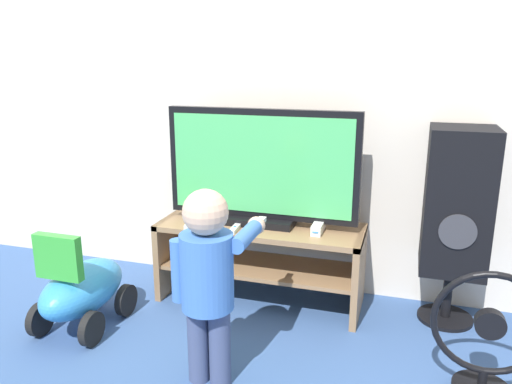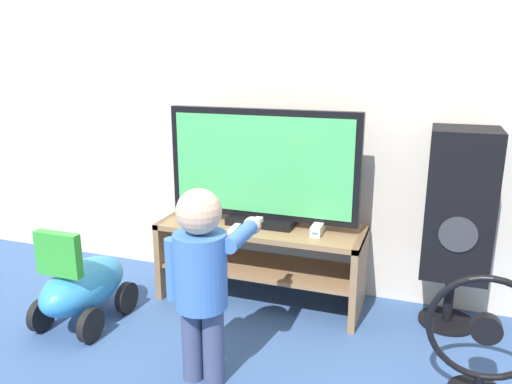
{
  "view_description": "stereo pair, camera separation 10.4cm",
  "coord_description": "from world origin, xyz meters",
  "px_view_note": "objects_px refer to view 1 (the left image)",
  "views": [
    {
      "loc": [
        0.78,
        -2.36,
        1.38
      ],
      "look_at": [
        0.0,
        0.13,
        0.68
      ],
      "focal_mm": 35.0,
      "sensor_mm": 36.0,
      "label": 1
    },
    {
      "loc": [
        0.88,
        -2.33,
        1.38
      ],
      "look_at": [
        0.0,
        0.13,
        0.68
      ],
      "focal_mm": 35.0,
      "sensor_mm": 36.0,
      "label": 2
    }
  ],
  "objects_px": {
    "speaker_tower": "(457,204)",
    "remote_secondary": "(235,229)",
    "remote_primary": "(189,224)",
    "television": "(262,169)",
    "floor_fan": "(488,342)",
    "child": "(209,272)",
    "game_console": "(318,227)",
    "ride_on_toy": "(82,288)"
  },
  "relations": [
    {
      "from": "game_console",
      "to": "floor_fan",
      "type": "distance_m",
      "value": 1.0
    },
    {
      "from": "game_console",
      "to": "speaker_tower",
      "type": "relative_size",
      "value": 0.17
    },
    {
      "from": "remote_secondary",
      "to": "floor_fan",
      "type": "xyz_separation_m",
      "value": [
        1.25,
        -0.41,
        -0.22
      ]
    },
    {
      "from": "game_console",
      "to": "ride_on_toy",
      "type": "distance_m",
      "value": 1.3
    },
    {
      "from": "television",
      "to": "speaker_tower",
      "type": "bearing_deg",
      "value": 3.16
    },
    {
      "from": "floor_fan",
      "to": "game_console",
      "type": "bearing_deg",
      "value": 146.71
    },
    {
      "from": "remote_secondary",
      "to": "remote_primary",
      "type": "bearing_deg",
      "value": -178.19
    },
    {
      "from": "floor_fan",
      "to": "ride_on_toy",
      "type": "distance_m",
      "value": 1.96
    },
    {
      "from": "child",
      "to": "speaker_tower",
      "type": "distance_m",
      "value": 1.35
    },
    {
      "from": "remote_secondary",
      "to": "game_console",
      "type": "bearing_deg",
      "value": 14.87
    },
    {
      "from": "child",
      "to": "floor_fan",
      "type": "xyz_separation_m",
      "value": [
        1.13,
        0.24,
        -0.26
      ]
    },
    {
      "from": "game_console",
      "to": "remote_secondary",
      "type": "height_order",
      "value": "game_console"
    },
    {
      "from": "television",
      "to": "child",
      "type": "distance_m",
      "value": 0.86
    },
    {
      "from": "television",
      "to": "child",
      "type": "height_order",
      "value": "television"
    },
    {
      "from": "remote_secondary",
      "to": "child",
      "type": "height_order",
      "value": "child"
    },
    {
      "from": "speaker_tower",
      "to": "ride_on_toy",
      "type": "distance_m",
      "value": 2.0
    },
    {
      "from": "television",
      "to": "floor_fan",
      "type": "xyz_separation_m",
      "value": [
        1.15,
        -0.57,
        -0.53
      ]
    },
    {
      "from": "child",
      "to": "floor_fan",
      "type": "distance_m",
      "value": 1.19
    },
    {
      "from": "game_console",
      "to": "child",
      "type": "bearing_deg",
      "value": -112.5
    },
    {
      "from": "remote_primary",
      "to": "child",
      "type": "bearing_deg",
      "value": -58.86
    },
    {
      "from": "floor_fan",
      "to": "remote_secondary",
      "type": "bearing_deg",
      "value": 161.68
    },
    {
      "from": "television",
      "to": "floor_fan",
      "type": "distance_m",
      "value": 1.39
    },
    {
      "from": "game_console",
      "to": "speaker_tower",
      "type": "bearing_deg",
      "value": 7.83
    },
    {
      "from": "remote_primary",
      "to": "speaker_tower",
      "type": "height_order",
      "value": "speaker_tower"
    },
    {
      "from": "remote_primary",
      "to": "remote_secondary",
      "type": "height_order",
      "value": "same"
    },
    {
      "from": "ride_on_toy",
      "to": "speaker_tower",
      "type": "bearing_deg",
      "value": 19.17
    },
    {
      "from": "game_console",
      "to": "ride_on_toy",
      "type": "relative_size",
      "value": 0.31
    },
    {
      "from": "remote_primary",
      "to": "child",
      "type": "relative_size",
      "value": 0.15
    },
    {
      "from": "game_console",
      "to": "floor_fan",
      "type": "xyz_separation_m",
      "value": [
        0.81,
        -0.53,
        -0.24
      ]
    },
    {
      "from": "speaker_tower",
      "to": "floor_fan",
      "type": "height_order",
      "value": "speaker_tower"
    },
    {
      "from": "television",
      "to": "remote_secondary",
      "type": "relative_size",
      "value": 8.3
    },
    {
      "from": "remote_secondary",
      "to": "ride_on_toy",
      "type": "height_order",
      "value": "ride_on_toy"
    },
    {
      "from": "child",
      "to": "remote_primary",
      "type": "bearing_deg",
      "value": 121.14
    },
    {
      "from": "speaker_tower",
      "to": "ride_on_toy",
      "type": "bearing_deg",
      "value": -160.83
    },
    {
      "from": "television",
      "to": "remote_secondary",
      "type": "xyz_separation_m",
      "value": [
        -0.11,
        -0.16,
        -0.31
      ]
    },
    {
      "from": "floor_fan",
      "to": "television",
      "type": "bearing_deg",
      "value": 153.54
    },
    {
      "from": "television",
      "to": "child",
      "type": "xyz_separation_m",
      "value": [
        0.01,
        -0.82,
        -0.27
      ]
    },
    {
      "from": "game_console",
      "to": "ride_on_toy",
      "type": "xyz_separation_m",
      "value": [
        -1.15,
        -0.54,
        -0.28
      ]
    },
    {
      "from": "remote_primary",
      "to": "ride_on_toy",
      "type": "bearing_deg",
      "value": -135.84
    },
    {
      "from": "floor_fan",
      "to": "speaker_tower",
      "type": "bearing_deg",
      "value": 100.29
    },
    {
      "from": "speaker_tower",
      "to": "remote_secondary",
      "type": "bearing_deg",
      "value": -169.39
    },
    {
      "from": "game_console",
      "to": "remote_primary",
      "type": "height_order",
      "value": "game_console"
    }
  ]
}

